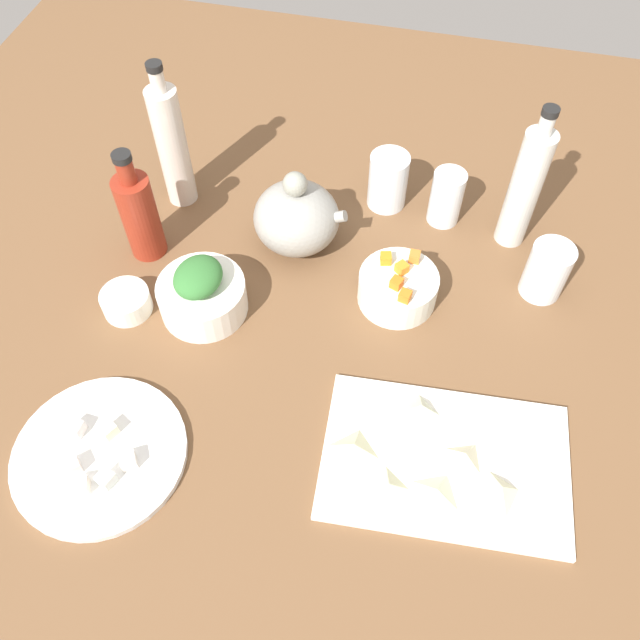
{
  "coord_description": "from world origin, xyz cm",
  "views": [
    {
      "loc": [
        14.35,
        -60.23,
        94.18
      ],
      "look_at": [
        0.0,
        0.0,
        8.0
      ],
      "focal_mm": 37.21,
      "sensor_mm": 36.0,
      "label": 1
    }
  ],
  "objects_px": {
    "cutting_board": "(445,461)",
    "drinking_glass_0": "(547,271)",
    "plate_tofu": "(100,454)",
    "teapot": "(297,217)",
    "bottle_1": "(172,145)",
    "drinking_glass_2": "(446,197)",
    "bottle_2": "(525,187)",
    "bowl_greens": "(203,297)",
    "bowl_carrots": "(398,288)",
    "bottle_0": "(139,214)",
    "bowl_small_side": "(126,302)",
    "drinking_glass_1": "(388,181)"
  },
  "relations": [
    {
      "from": "bowl_small_side",
      "to": "drinking_glass_2",
      "type": "bearing_deg",
      "value": 34.38
    },
    {
      "from": "teapot",
      "to": "plate_tofu",
      "type": "bearing_deg",
      "value": -110.23
    },
    {
      "from": "cutting_board",
      "to": "plate_tofu",
      "type": "bearing_deg",
      "value": -167.74
    },
    {
      "from": "bowl_carrots",
      "to": "drinking_glass_0",
      "type": "bearing_deg",
      "value": 17.84
    },
    {
      "from": "plate_tofu",
      "to": "bottle_2",
      "type": "height_order",
      "value": "bottle_2"
    },
    {
      "from": "cutting_board",
      "to": "drinking_glass_1",
      "type": "height_order",
      "value": "drinking_glass_1"
    },
    {
      "from": "plate_tofu",
      "to": "bowl_small_side",
      "type": "distance_m",
      "value": 0.27
    },
    {
      "from": "bottle_0",
      "to": "bottle_1",
      "type": "bearing_deg",
      "value": 85.1
    },
    {
      "from": "plate_tofu",
      "to": "drinking_glass_0",
      "type": "bearing_deg",
      "value": 37.27
    },
    {
      "from": "bowl_carrots",
      "to": "drinking_glass_1",
      "type": "distance_m",
      "value": 0.24
    },
    {
      "from": "bowl_carrots",
      "to": "bowl_greens",
      "type": "bearing_deg",
      "value": -162.9
    },
    {
      "from": "cutting_board",
      "to": "bowl_small_side",
      "type": "distance_m",
      "value": 0.58
    },
    {
      "from": "bowl_carrots",
      "to": "bowl_small_side",
      "type": "height_order",
      "value": "bowl_carrots"
    },
    {
      "from": "teapot",
      "to": "bowl_greens",
      "type": "bearing_deg",
      "value": -122.16
    },
    {
      "from": "bowl_small_side",
      "to": "drinking_glass_2",
      "type": "height_order",
      "value": "drinking_glass_2"
    },
    {
      "from": "bowl_greens",
      "to": "bowl_carrots",
      "type": "distance_m",
      "value": 0.33
    },
    {
      "from": "bowl_greens",
      "to": "bottle_1",
      "type": "height_order",
      "value": "bottle_1"
    },
    {
      "from": "drinking_glass_1",
      "to": "bowl_small_side",
      "type": "bearing_deg",
      "value": -137.0
    },
    {
      "from": "bowl_carrots",
      "to": "bottle_1",
      "type": "bearing_deg",
      "value": 161.21
    },
    {
      "from": "bottle_1",
      "to": "drinking_glass_2",
      "type": "bearing_deg",
      "value": 6.73
    },
    {
      "from": "drinking_glass_0",
      "to": "cutting_board",
      "type": "bearing_deg",
      "value": -108.42
    },
    {
      "from": "drinking_glass_2",
      "to": "bowl_carrots",
      "type": "bearing_deg",
      "value": -104.06
    },
    {
      "from": "plate_tofu",
      "to": "bowl_small_side",
      "type": "xyz_separation_m",
      "value": [
        -0.07,
        0.26,
        0.01
      ]
    },
    {
      "from": "plate_tofu",
      "to": "bowl_small_side",
      "type": "bearing_deg",
      "value": 104.25
    },
    {
      "from": "bowl_carrots",
      "to": "drinking_glass_2",
      "type": "xyz_separation_m",
      "value": [
        0.05,
        0.21,
        0.03
      ]
    },
    {
      "from": "bowl_greens",
      "to": "bowl_carrots",
      "type": "xyz_separation_m",
      "value": [
        0.32,
        0.1,
        -0.0
      ]
    },
    {
      "from": "drinking_glass_0",
      "to": "bowl_carrots",
      "type": "bearing_deg",
      "value": -162.16
    },
    {
      "from": "teapot",
      "to": "bottle_0",
      "type": "bearing_deg",
      "value": -163.04
    },
    {
      "from": "bottle_2",
      "to": "drinking_glass_1",
      "type": "distance_m",
      "value": 0.25
    },
    {
      "from": "cutting_board",
      "to": "drinking_glass_0",
      "type": "bearing_deg",
      "value": 71.58
    },
    {
      "from": "bottle_1",
      "to": "drinking_glass_2",
      "type": "relative_size",
      "value": 2.68
    },
    {
      "from": "plate_tofu",
      "to": "bottle_1",
      "type": "height_order",
      "value": "bottle_1"
    },
    {
      "from": "drinking_glass_2",
      "to": "drinking_glass_0",
      "type": "bearing_deg",
      "value": -35.53
    },
    {
      "from": "drinking_glass_2",
      "to": "bottle_1",
      "type": "bearing_deg",
      "value": -173.27
    },
    {
      "from": "cutting_board",
      "to": "bottle_2",
      "type": "xyz_separation_m",
      "value": [
        0.06,
        0.48,
        0.12
      ]
    },
    {
      "from": "bottle_1",
      "to": "drinking_glass_0",
      "type": "relative_size",
      "value": 2.82
    },
    {
      "from": "cutting_board",
      "to": "bowl_small_side",
      "type": "height_order",
      "value": "bowl_small_side"
    },
    {
      "from": "cutting_board",
      "to": "bowl_small_side",
      "type": "bearing_deg",
      "value": 164.55
    },
    {
      "from": "bottle_1",
      "to": "drinking_glass_0",
      "type": "height_order",
      "value": "bottle_1"
    },
    {
      "from": "teapot",
      "to": "drinking_glass_2",
      "type": "xyz_separation_m",
      "value": [
        0.25,
        0.12,
        -0.01
      ]
    },
    {
      "from": "bowl_greens",
      "to": "bowl_small_side",
      "type": "distance_m",
      "value": 0.13
    },
    {
      "from": "bowl_carrots",
      "to": "drinking_glass_0",
      "type": "xyz_separation_m",
      "value": [
        0.24,
        0.08,
        0.02
      ]
    },
    {
      "from": "bowl_small_side",
      "to": "bottle_0",
      "type": "bearing_deg",
      "value": 96.77
    },
    {
      "from": "bottle_1",
      "to": "bowl_carrots",
      "type": "bearing_deg",
      "value": -18.79
    },
    {
      "from": "bowl_greens",
      "to": "teapot",
      "type": "bearing_deg",
      "value": 57.84
    },
    {
      "from": "drinking_glass_0",
      "to": "bottle_0",
      "type": "bearing_deg",
      "value": -174.37
    },
    {
      "from": "plate_tofu",
      "to": "teapot",
      "type": "relative_size",
      "value": 1.52
    },
    {
      "from": "cutting_board",
      "to": "drinking_glass_2",
      "type": "relative_size",
      "value": 3.29
    },
    {
      "from": "bowl_carrots",
      "to": "bottle_2",
      "type": "height_order",
      "value": "bottle_2"
    },
    {
      "from": "bottle_2",
      "to": "bottle_0",
      "type": "bearing_deg",
      "value": -163.99
    }
  ]
}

